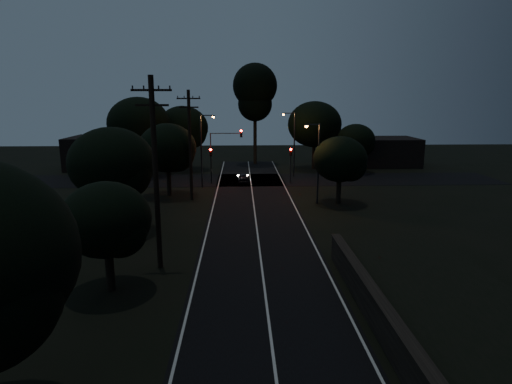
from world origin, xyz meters
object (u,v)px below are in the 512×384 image
streetlight_b (293,140)px  signal_right (291,159)px  signal_mast (225,146)px  tall_pine (255,92)px  streetlight_a (203,146)px  streetlight_c (317,158)px  utility_pole_mid (155,171)px  car (243,178)px  signal_left (211,159)px  utility_pole_far (190,144)px

streetlight_b → signal_right: bearing=-100.0°
signal_mast → tall_pine: bearing=75.4°
streetlight_a → streetlight_c: streetlight_a is taller
streetlight_a → signal_right: bearing=11.3°
utility_pole_mid → streetlight_a: (0.69, 23.00, -1.10)m
tall_pine → car: (-1.89, -14.61, -10.03)m
signal_mast → streetlight_c: size_ratio=0.83×
streetlight_a → streetlight_b: size_ratio=1.00×
signal_mast → streetlight_b: 9.15m
signal_right → car: (-5.49, 0.40, -2.29)m
signal_left → streetlight_c: streetlight_c is taller
tall_pine → signal_left: tall_pine is taller
signal_left → streetlight_b: streetlight_b is taller
tall_pine → signal_left: bearing=-110.5°
streetlight_b → streetlight_c: bearing=-87.9°
tall_pine → signal_mast: bearing=-104.6°
signal_mast → utility_pole_mid: bearing=-97.0°
signal_left → streetlight_a: streetlight_a is taller
utility_pole_mid → streetlight_a: 23.04m
signal_mast → car: 4.32m
utility_pole_far → tall_pine: tall_pine is taller
tall_pine → signal_right: bearing=-76.5°
car → streetlight_a: bearing=26.5°
signal_right → utility_pole_far: bearing=-143.0°
utility_pole_mid → streetlight_b: (11.31, 29.00, -1.10)m
utility_pole_mid → streetlight_c: size_ratio=1.47×
utility_pole_mid → tall_pine: 40.90m
signal_mast → streetlight_b: size_ratio=0.78×
tall_pine → car: 17.82m
signal_right → streetlight_c: size_ratio=0.55×
utility_pole_far → signal_right: utility_pole_far is taller
utility_pole_far → signal_mast: bearing=68.9°
signal_right → utility_pole_mid: bearing=-113.0°
utility_pole_mid → signal_right: utility_pole_mid is taller
signal_left → streetlight_b: (9.91, 4.01, 1.80)m
utility_pole_far → streetlight_b: 16.51m
tall_pine → utility_pole_mid: bearing=-99.9°
utility_pole_far → signal_right: bearing=37.0°
utility_pole_mid → streetlight_c: utility_pole_mid is taller
tall_pine → streetlight_a: bearing=-110.4°
tall_pine → streetlight_b: bearing=-68.6°
streetlight_a → signal_mast: bearing=39.8°
streetlight_a → streetlight_c: bearing=-35.7°
utility_pole_far → streetlight_a: size_ratio=1.31×
signal_left → signal_right: size_ratio=1.00×
signal_mast → car: signal_mast is taller
streetlight_b → streetlight_a: bearing=-150.5°
streetlight_b → streetlight_c: streetlight_b is taller
utility_pole_mid → utility_pole_far: size_ratio=1.05×
tall_pine → signal_right: (3.60, -15.01, -7.74)m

